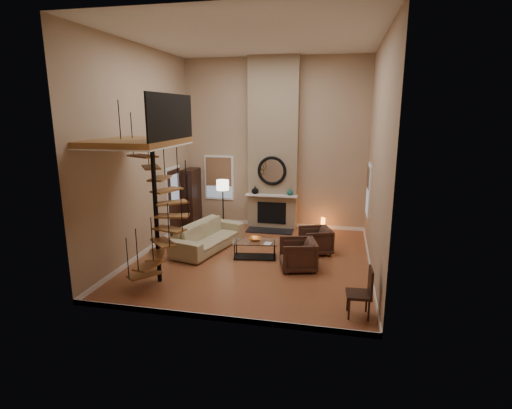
% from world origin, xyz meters
% --- Properties ---
extents(ground, '(6.00, 6.50, 0.01)m').
position_xyz_m(ground, '(0.00, 0.00, -0.01)').
color(ground, '#AD6137').
rests_on(ground, ground).
extents(back_wall, '(6.00, 0.02, 5.50)m').
position_xyz_m(back_wall, '(0.00, 3.25, 2.75)').
color(back_wall, tan).
rests_on(back_wall, ground).
extents(front_wall, '(6.00, 0.02, 5.50)m').
position_xyz_m(front_wall, '(0.00, -3.25, 2.75)').
color(front_wall, tan).
rests_on(front_wall, ground).
extents(left_wall, '(0.02, 6.50, 5.50)m').
position_xyz_m(left_wall, '(-3.00, 0.00, 2.75)').
color(left_wall, tan).
rests_on(left_wall, ground).
extents(right_wall, '(0.02, 6.50, 5.50)m').
position_xyz_m(right_wall, '(3.00, 0.00, 2.75)').
color(right_wall, tan).
rests_on(right_wall, ground).
extents(ceiling, '(6.00, 6.50, 0.01)m').
position_xyz_m(ceiling, '(0.00, 0.00, 5.50)').
color(ceiling, silver).
rests_on(ceiling, back_wall).
extents(baseboard_back, '(6.00, 0.02, 0.12)m').
position_xyz_m(baseboard_back, '(0.00, 3.24, 0.06)').
color(baseboard_back, white).
rests_on(baseboard_back, ground).
extents(baseboard_front, '(6.00, 0.02, 0.12)m').
position_xyz_m(baseboard_front, '(0.00, -3.24, 0.06)').
color(baseboard_front, white).
rests_on(baseboard_front, ground).
extents(baseboard_left, '(0.02, 6.50, 0.12)m').
position_xyz_m(baseboard_left, '(-2.99, 0.00, 0.06)').
color(baseboard_left, white).
rests_on(baseboard_left, ground).
extents(baseboard_right, '(0.02, 6.50, 0.12)m').
position_xyz_m(baseboard_right, '(2.99, 0.00, 0.06)').
color(baseboard_right, white).
rests_on(baseboard_right, ground).
extents(chimney_breast, '(1.60, 0.38, 5.50)m').
position_xyz_m(chimney_breast, '(0.00, 3.06, 2.75)').
color(chimney_breast, '#8F795D').
rests_on(chimney_breast, ground).
extents(hearth, '(1.50, 0.60, 0.04)m').
position_xyz_m(hearth, '(0.00, 2.57, 0.02)').
color(hearth, black).
rests_on(hearth, ground).
extents(firebox, '(0.95, 0.02, 0.72)m').
position_xyz_m(firebox, '(0.00, 2.86, 0.55)').
color(firebox, black).
rests_on(firebox, chimney_breast).
extents(mantel, '(1.70, 0.18, 0.06)m').
position_xyz_m(mantel, '(0.00, 2.78, 1.15)').
color(mantel, white).
rests_on(mantel, chimney_breast).
extents(mirror_frame, '(0.94, 0.10, 0.94)m').
position_xyz_m(mirror_frame, '(0.00, 2.84, 1.95)').
color(mirror_frame, black).
rests_on(mirror_frame, chimney_breast).
extents(mirror_disc, '(0.80, 0.01, 0.80)m').
position_xyz_m(mirror_disc, '(0.00, 2.85, 1.95)').
color(mirror_disc, white).
rests_on(mirror_disc, chimney_breast).
extents(vase_left, '(0.24, 0.24, 0.25)m').
position_xyz_m(vase_left, '(-0.55, 2.82, 1.30)').
color(vase_left, black).
rests_on(vase_left, mantel).
extents(vase_right, '(0.20, 0.20, 0.21)m').
position_xyz_m(vase_right, '(0.60, 2.82, 1.28)').
color(vase_right, '#175049').
rests_on(vase_right, mantel).
extents(window_back, '(1.02, 0.06, 1.52)m').
position_xyz_m(window_back, '(-1.90, 3.22, 1.62)').
color(window_back, white).
rests_on(window_back, back_wall).
extents(window_right, '(0.06, 1.02, 1.52)m').
position_xyz_m(window_right, '(2.97, 2.00, 1.63)').
color(window_right, white).
rests_on(window_right, right_wall).
extents(entry_door, '(0.10, 1.05, 2.16)m').
position_xyz_m(entry_door, '(-2.95, 1.80, 1.05)').
color(entry_door, white).
rests_on(entry_door, ground).
extents(loft, '(1.70, 2.20, 1.09)m').
position_xyz_m(loft, '(-2.04, -1.80, 3.24)').
color(loft, '#9C6733').
rests_on(loft, left_wall).
extents(spiral_stair, '(1.47, 1.47, 4.06)m').
position_xyz_m(spiral_stair, '(-1.78, -1.79, 1.78)').
color(spiral_stair, black).
rests_on(spiral_stair, ground).
extents(hutch, '(0.41, 0.88, 1.97)m').
position_xyz_m(hutch, '(-2.76, 2.79, 0.95)').
color(hutch, black).
rests_on(hutch, ground).
extents(sofa, '(1.55, 2.64, 0.73)m').
position_xyz_m(sofa, '(-1.43, 0.55, 0.40)').
color(sofa, tan).
rests_on(sofa, ground).
extents(armchair_near, '(1.04, 1.03, 0.73)m').
position_xyz_m(armchair_near, '(1.65, 0.87, 0.35)').
color(armchair_near, '#41281E').
rests_on(armchair_near, ground).
extents(armchair_far, '(1.05, 1.03, 0.79)m').
position_xyz_m(armchair_far, '(1.31, -0.36, 0.35)').
color(armchair_far, '#41281E').
rests_on(armchair_far, ground).
extents(coffee_table, '(1.28, 0.77, 0.45)m').
position_xyz_m(coffee_table, '(0.03, 0.15, 0.28)').
color(coffee_table, silver).
rests_on(coffee_table, ground).
extents(bowl, '(0.35, 0.35, 0.09)m').
position_xyz_m(bowl, '(0.03, 0.20, 0.50)').
color(bowl, orange).
rests_on(bowl, coffee_table).
extents(book, '(0.20, 0.26, 0.02)m').
position_xyz_m(book, '(0.38, -0.00, 0.46)').
color(book, gray).
rests_on(book, coffee_table).
extents(floor_lamp, '(0.39, 0.39, 1.71)m').
position_xyz_m(floor_lamp, '(-1.46, 2.17, 1.41)').
color(floor_lamp, black).
rests_on(floor_lamp, ground).
extents(accent_lamp, '(0.13, 0.13, 0.47)m').
position_xyz_m(accent_lamp, '(1.69, 2.82, 0.25)').
color(accent_lamp, orange).
rests_on(accent_lamp, ground).
extents(side_chair, '(0.49, 0.49, 0.99)m').
position_xyz_m(side_chair, '(2.70, -2.48, 0.53)').
color(side_chair, black).
rests_on(side_chair, ground).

